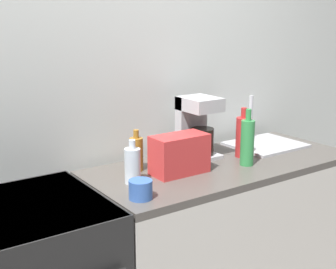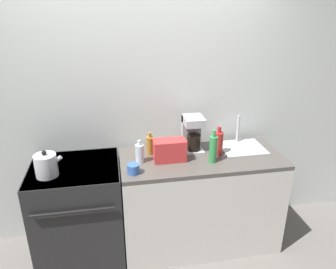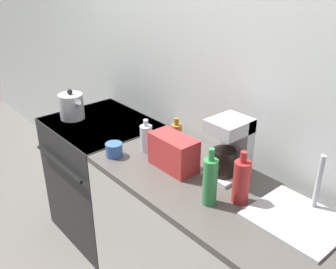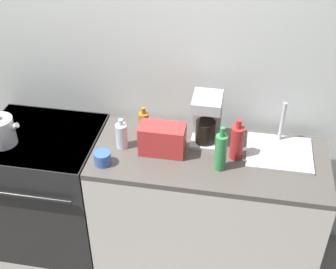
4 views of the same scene
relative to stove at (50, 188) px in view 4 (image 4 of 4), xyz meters
The scene contains 12 objects.
wall_back 1.08m from the stove, 32.91° to the left, with size 8.00×0.05×2.60m.
stove is the anchor object (origin of this frame).
counter_block 1.09m from the stove, ahead, with size 1.43×0.62×0.92m.
kettle 0.58m from the stove, 149.26° to the right, with size 0.22×0.17×0.22m.
toaster 0.97m from the stove, ahead, with size 0.27×0.14×0.19m.
coffee_maker 1.23m from the stove, ahead, with size 0.17×0.21×0.32m.
sink_tray 1.58m from the stove, ahead, with size 0.39×0.35×0.28m.
bottle_clear 0.76m from the stove, ahead, with size 0.07×0.07×0.20m.
bottle_red 1.36m from the stove, ahead, with size 0.08×0.08×0.27m.
bottle_amber 0.85m from the stove, 11.22° to the left, with size 0.07×0.07×0.20m.
bottle_green 1.30m from the stove, ahead, with size 0.07×0.07×0.29m.
cup_blue 0.71m from the stove, 22.30° to the right, with size 0.10×0.10×0.08m.
Camera 4 is at (0.65, -1.90, 2.69)m, focal length 50.00 mm.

